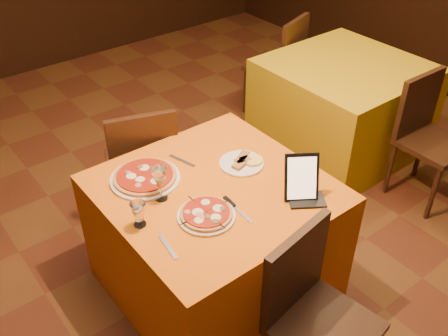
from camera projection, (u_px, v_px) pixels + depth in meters
floor at (238, 252)px, 3.25m from camera, size 6.00×7.00×0.01m
main_table at (215, 239)px, 2.81m from camera, size 1.10×1.10×0.75m
side_table at (341, 108)px, 4.02m from camera, size 1.10×1.10×0.75m
chair_main_near at (325, 327)px, 2.24m from camera, size 0.50×0.50×0.91m
chair_main_far at (141, 162)px, 3.27m from camera, size 0.51×0.51×0.91m
chair_side_near at (434, 144)px, 3.45m from camera, size 0.46×0.46×0.91m
chair_side_far at (273, 65)px, 4.49m from camera, size 0.54×0.54×0.91m
pizza_near at (206, 215)px, 2.39m from camera, size 0.28×0.28×0.03m
pizza_far at (145, 177)px, 2.63m from camera, size 0.37×0.37×0.03m
cutlet_dish at (241, 163)px, 2.74m from camera, size 0.25×0.25×0.03m
wine_glass at (160, 183)px, 2.45m from camera, size 0.08×0.08×0.19m
water_glass at (139, 214)px, 2.32m from camera, size 0.08×0.08×0.13m
tablet at (302, 177)px, 2.45m from camera, size 0.19×0.18×0.23m
knife at (240, 211)px, 2.43m from camera, size 0.03×0.20×0.01m
fork_near at (168, 246)px, 2.23m from camera, size 0.04×0.18×0.01m
fork_far at (182, 161)px, 2.77m from camera, size 0.07×0.18×0.01m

